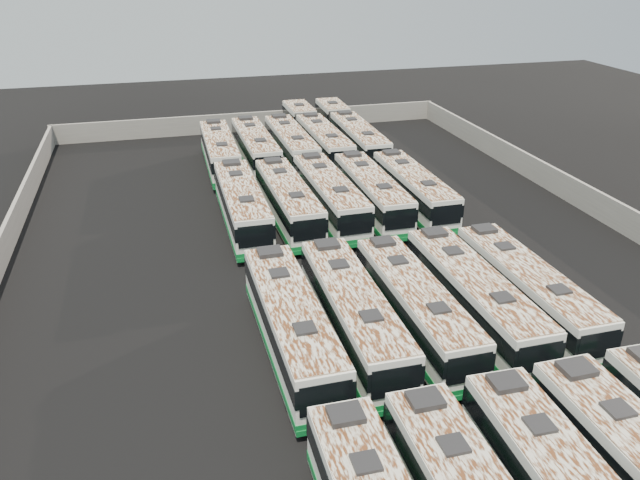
{
  "coord_description": "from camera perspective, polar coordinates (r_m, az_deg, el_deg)",
  "views": [
    {
      "loc": [
        -11.29,
        -35.75,
        19.9
      ],
      "look_at": [
        -1.22,
        1.58,
        1.6
      ],
      "focal_mm": 35.0,
      "sensor_mm": 36.0,
      "label": 1
    }
  ],
  "objects": [
    {
      "name": "ground",
      "position": [
        42.44,
        2.14,
        -2.65
      ],
      "size": [
        140.0,
        140.0,
        0.0
      ],
      "primitive_type": "plane",
      "color": "black",
      "rests_on": "ground"
    },
    {
      "name": "perimeter_wall",
      "position": [
        41.94,
        2.17,
        -1.32
      ],
      "size": [
        45.2,
        73.2,
        2.2
      ],
      "color": "gray",
      "rests_on": "ground"
    },
    {
      "name": "bus_midfront_far_left",
      "position": [
        33.01,
        -2.62,
        -7.76
      ],
      "size": [
        2.88,
        13.13,
        3.7
      ],
      "rotation": [
        0.0,
        0.0,
        0.01
      ],
      "color": "white",
      "rests_on": "ground"
    },
    {
      "name": "bus_midfront_left",
      "position": [
        33.98,
        3.04,
        -6.75
      ],
      "size": [
        2.87,
        13.02,
        3.66
      ],
      "rotation": [
        0.0,
        0.0,
        -0.01
      ],
      "color": "white",
      "rests_on": "ground"
    },
    {
      "name": "bus_midfront_center",
      "position": [
        35.07,
        8.68,
        -6.05
      ],
      "size": [
        2.73,
        12.56,
        3.54
      ],
      "rotation": [
        0.0,
        0.0,
        0.01
      ],
      "color": "white",
      "rests_on": "ground"
    },
    {
      "name": "bus_midfront_right",
      "position": [
        36.49,
        13.82,
        -5.1
      ],
      "size": [
        2.83,
        12.97,
        3.65
      ],
      "rotation": [
        0.0,
        0.0,
        0.01
      ],
      "color": "white",
      "rests_on": "ground"
    },
    {
      "name": "bus_midfront_far_right",
      "position": [
        38.2,
        18.35,
        -4.35
      ],
      "size": [
        2.79,
        12.6,
        3.54
      ],
      "rotation": [
        0.0,
        0.0,
        0.01
      ],
      "color": "white",
      "rests_on": "ground"
    },
    {
      "name": "bus_midback_far_left",
      "position": [
        48.15,
        -7.15,
        3.16
      ],
      "size": [
        2.88,
        13.17,
        3.71
      ],
      "rotation": [
        0.0,
        0.0,
        -0.01
      ],
      "color": "white",
      "rests_on": "ground"
    },
    {
      "name": "bus_midback_left",
      "position": [
        48.74,
        -2.93,
        3.56
      ],
      "size": [
        2.92,
        12.9,
        3.62
      ],
      "rotation": [
        0.0,
        0.0,
        0.02
      ],
      "color": "white",
      "rests_on": "ground"
    },
    {
      "name": "bus_midback_center",
      "position": [
        49.62,
        0.88,
        4.04
      ],
      "size": [
        2.94,
        13.13,
        3.69
      ],
      "rotation": [
        0.0,
        0.0,
        0.01
      ],
      "color": "white",
      "rests_on": "ground"
    },
    {
      "name": "bus_midback_right",
      "position": [
        50.6,
        4.74,
        4.32
      ],
      "size": [
        2.8,
        12.76,
        3.59
      ],
      "rotation": [
        0.0,
        0.0,
        -0.01
      ],
      "color": "white",
      "rests_on": "ground"
    },
    {
      "name": "bus_midback_far_right",
      "position": [
        51.74,
        8.54,
        4.57
      ],
      "size": [
        2.68,
        12.55,
        3.54
      ],
      "rotation": [
        0.0,
        0.0,
        -0.0
      ],
      "color": "white",
      "rests_on": "ground"
    },
    {
      "name": "bus_back_far_left",
      "position": [
        61.59,
        -9.15,
        7.97
      ],
      "size": [
        2.95,
        12.92,
        3.63
      ],
      "rotation": [
        0.0,
        0.0,
        -0.02
      ],
      "color": "white",
      "rests_on": "ground"
    },
    {
      "name": "bus_back_left",
      "position": [
        62.25,
        -5.91,
        8.37
      ],
      "size": [
        2.87,
        13.08,
        3.68
      ],
      "rotation": [
        0.0,
        0.0,
        0.01
      ],
      "color": "white",
      "rests_on": "ground"
    },
    {
      "name": "bus_back_center",
      "position": [
        62.75,
        -2.66,
        8.62
      ],
      "size": [
        2.86,
        13.12,
        3.7
      ],
      "rotation": [
        0.0,
        0.0,
        0.01
      ],
      "color": "white",
      "rests_on": "ground"
    },
    {
      "name": "bus_back_right",
      "position": [
        66.76,
        -0.45,
        9.64
      ],
      "size": [
        2.81,
        19.96,
        3.62
      ],
      "rotation": [
        0.0,
        0.0,
        0.0
      ],
      "color": "white",
      "rests_on": "ground"
    },
    {
      "name": "bus_back_far_right",
      "position": [
        67.63,
        2.7,
        9.83
      ],
      "size": [
        3.23,
        20.14,
        3.64
      ],
      "rotation": [
        0.0,
        0.0,
        -0.03
      ],
      "color": "white",
      "rests_on": "ground"
    }
  ]
}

